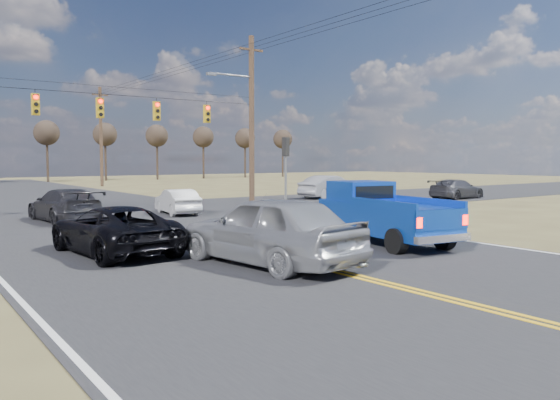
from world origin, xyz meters
TOP-DOWN VIEW (x-y plane):
  - ground at (0.00, 0.00)m, footprint 160.00×160.00m
  - road_main at (0.00, 10.00)m, footprint 14.00×120.00m
  - road_cross at (0.00, 18.00)m, footprint 120.00×12.00m
  - signal_gantry at (0.50, 17.79)m, footprint 19.60×4.83m
  - utility_poles at (0.00, 17.00)m, footprint 19.60×58.32m
  - treeline at (0.00, 26.96)m, footprint 87.00×117.80m
  - pickup_truck at (4.29, 2.92)m, footprint 2.80×5.56m
  - silver_suv at (-0.80, 2.07)m, footprint 2.93×5.72m
  - black_suv at (-3.51, 6.08)m, footprint 2.71×5.22m
  - white_car_queue at (2.95, 15.50)m, footprint 1.89×3.98m
  - dgrey_car_queue at (-2.45, 15.50)m, footprint 2.39×5.18m
  - cross_car_east_near at (16.54, 19.57)m, footprint 2.35×5.06m
  - cross_car_east_far at (23.33, 13.96)m, footprint 2.22×4.82m

SIDE VIEW (x-z plane):
  - ground at x=0.00m, z-range 0.00..0.00m
  - road_main at x=0.00m, z-range -0.01..0.01m
  - road_cross at x=0.00m, z-range -0.01..0.01m
  - white_car_queue at x=2.95m, z-range 0.00..1.26m
  - cross_car_east_far at x=23.33m, z-range 0.00..1.36m
  - black_suv at x=-3.51m, z-range 0.00..1.40m
  - dgrey_car_queue at x=-2.45m, z-range 0.00..1.47m
  - cross_car_east_near at x=16.54m, z-range 0.00..1.60m
  - silver_suv at x=-0.80m, z-range 0.00..1.86m
  - pickup_truck at x=4.29m, z-range -0.03..1.97m
  - signal_gantry at x=0.50m, z-range 0.06..10.06m
  - utility_poles at x=0.00m, z-range 0.23..10.23m
  - treeline at x=0.00m, z-range 2.00..9.40m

